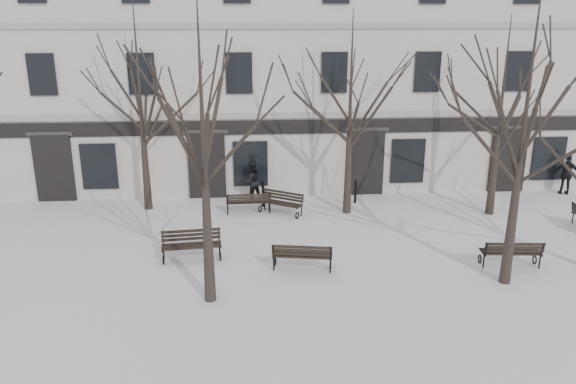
{
  "coord_description": "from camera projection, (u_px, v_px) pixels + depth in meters",
  "views": [
    {
      "loc": [
        -1.64,
        -15.89,
        7.68
      ],
      "look_at": [
        -0.3,
        3.0,
        1.72
      ],
      "focal_mm": 35.0,
      "sensor_mm": 36.0,
      "label": 1
    }
  ],
  "objects": [
    {
      "name": "ground",
      "position": [
        304.0,
        273.0,
        17.53
      ],
      "size": [
        100.0,
        100.0,
        0.0
      ],
      "primitive_type": "plane",
      "color": "silver",
      "rests_on": "ground"
    },
    {
      "name": "bench_0",
      "position": [
        191.0,
        244.0,
        18.39
      ],
      "size": [
        1.99,
        0.9,
        0.97
      ],
      "rotation": [
        0.0,
        0.0,
        0.1
      ],
      "color": "black",
      "rests_on": "ground"
    },
    {
      "name": "bench_2",
      "position": [
        511.0,
        252.0,
        17.82
      ],
      "size": [
        1.91,
        0.84,
        0.94
      ],
      "rotation": [
        0.0,
        0.0,
        3.05
      ],
      "color": "black",
      "rests_on": "ground"
    },
    {
      "name": "bench_4",
      "position": [
        249.0,
        202.0,
        22.7
      ],
      "size": [
        1.83,
        0.73,
        0.91
      ],
      "rotation": [
        0.0,
        0.0,
        3.18
      ],
      "color": "black",
      "rests_on": "ground"
    },
    {
      "name": "tree_2",
      "position": [
        527.0,
        102.0,
        15.3
      ],
      "size": [
        6.09,
        6.09,
        8.7
      ],
      "color": "black",
      "rests_on": "ground"
    },
    {
      "name": "pedestrian_c",
      "position": [
        564.0,
        194.0,
        25.31
      ],
      "size": [
        1.16,
        0.75,
        1.83
      ],
      "primitive_type": "imported",
      "rotation": [
        0.0,
        0.0,
        2.84
      ],
      "color": "black",
      "rests_on": "ground"
    },
    {
      "name": "building",
      "position": [
        280.0,
        61.0,
        28.21
      ],
      "size": [
        40.4,
        10.2,
        11.4
      ],
      "color": "beige",
      "rests_on": "ground"
    },
    {
      "name": "bollard_a",
      "position": [
        263.0,
        192.0,
        23.5
      ],
      "size": [
        0.15,
        0.15,
        1.15
      ],
      "color": "black",
      "rests_on": "ground"
    },
    {
      "name": "bench_3",
      "position": [
        281.0,
        202.0,
        22.65
      ],
      "size": [
        1.84,
        1.48,
        0.9
      ],
      "rotation": [
        0.0,
        0.0,
        -0.56
      ],
      "color": "black",
      "rests_on": "ground"
    },
    {
      "name": "pedestrian_b",
      "position": [
        252.0,
        201.0,
        24.38
      ],
      "size": [
        1.06,
        0.97,
        1.78
      ],
      "primitive_type": "imported",
      "rotation": [
        0.0,
        0.0,
        3.56
      ],
      "color": "black",
      "rests_on": "ground"
    },
    {
      "name": "tree_6",
      "position": [
        503.0,
        93.0,
        21.34
      ],
      "size": [
        5.44,
        5.44,
        7.77
      ],
      "color": "black",
      "rests_on": "ground"
    },
    {
      "name": "tree_1",
      "position": [
        202.0,
        122.0,
        14.35
      ],
      "size": [
        5.7,
        5.7,
        8.14
      ],
      "color": "black",
      "rests_on": "ground"
    },
    {
      "name": "tree_4",
      "position": [
        139.0,
        82.0,
        21.82
      ],
      "size": [
        5.83,
        5.83,
        8.32
      ],
      "color": "black",
      "rests_on": "ground"
    },
    {
      "name": "bollard_b",
      "position": [
        355.0,
        191.0,
        23.95
      ],
      "size": [
        0.13,
        0.13,
        1.01
      ],
      "color": "black",
      "rests_on": "ground"
    },
    {
      "name": "bench_1",
      "position": [
        302.0,
        255.0,
        17.58
      ],
      "size": [
        1.95,
        0.98,
        0.94
      ],
      "rotation": [
        0.0,
        0.0,
        2.98
      ],
      "color": "black",
      "rests_on": "ground"
    },
    {
      "name": "tree_5",
      "position": [
        351.0,
        90.0,
        21.48
      ],
      "size": [
        5.55,
        5.55,
        7.92
      ],
      "color": "black",
      "rests_on": "ground"
    }
  ]
}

